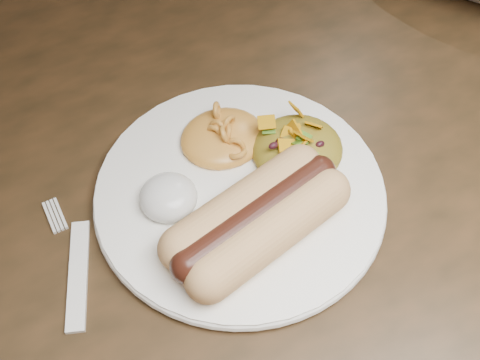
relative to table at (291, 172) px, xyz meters
name	(u,v)px	position (x,y,z in m)	size (l,w,h in m)	color
table	(291,172)	(0.00, 0.00, 0.00)	(1.60, 0.90, 0.75)	#452C16
plate	(240,191)	(-0.10, -0.06, 0.10)	(0.26, 0.26, 0.01)	white
hotdog	(257,218)	(-0.11, -0.10, 0.13)	(0.14, 0.10, 0.04)	tan
mac_and_cheese	(222,130)	(-0.09, 0.00, 0.12)	(0.08, 0.07, 0.03)	#DD8E3F
sour_cream	(168,192)	(-0.16, -0.04, 0.12)	(0.05, 0.05, 0.03)	silver
taco_salad	(298,143)	(-0.03, -0.05, 0.12)	(0.09, 0.08, 0.04)	#BF7215
fork	(78,274)	(-0.25, -0.07, 0.09)	(0.02, 0.13, 0.00)	white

